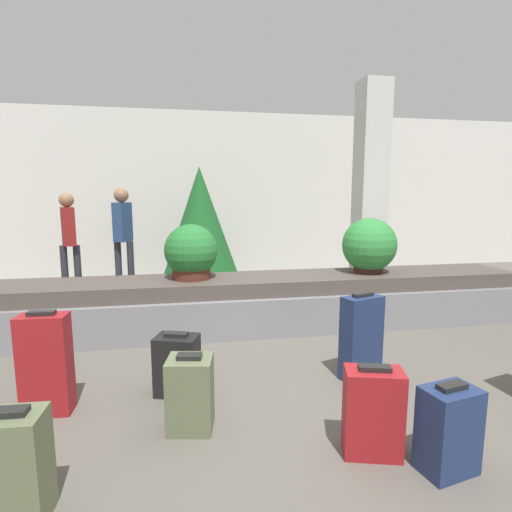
% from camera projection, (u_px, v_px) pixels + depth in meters
% --- Properties ---
extents(ground_plane, '(18.00, 18.00, 0.00)m').
position_uv_depth(ground_plane, '(288.00, 383.00, 3.36)').
color(ground_plane, '#59544C').
extents(back_wall, '(18.00, 0.06, 3.20)m').
position_uv_depth(back_wall, '(224.00, 194.00, 8.08)').
color(back_wall, silver).
rests_on(back_wall, ground_plane).
extents(carousel, '(6.77, 0.91, 0.61)m').
position_uv_depth(carousel, '(256.00, 303.00, 4.76)').
color(carousel, gray).
rests_on(carousel, ground_plane).
extents(pillar, '(0.41, 0.41, 3.20)m').
position_uv_depth(pillar, '(370.00, 193.00, 5.93)').
color(pillar, silver).
rests_on(pillar, ground_plane).
extents(suitcase_0, '(0.38, 0.27, 0.76)m').
position_uv_depth(suitcase_0, '(361.00, 338.00, 3.40)').
color(suitcase_0, navy).
rests_on(suitcase_0, ground_plane).
extents(suitcase_1, '(0.38, 0.32, 0.51)m').
position_uv_depth(suitcase_1, '(177.00, 365.00, 3.15)').
color(suitcase_1, black).
rests_on(suitcase_1, ground_plane).
extents(suitcase_2, '(0.34, 0.30, 0.53)m').
position_uv_depth(suitcase_2, '(190.00, 393.00, 2.67)').
color(suitcase_2, '#5B6647').
rests_on(suitcase_2, ground_plane).
extents(suitcase_3, '(0.34, 0.20, 0.76)m').
position_uv_depth(suitcase_3, '(46.00, 364.00, 2.86)').
color(suitcase_3, maroon).
rests_on(suitcase_3, ground_plane).
extents(suitcase_4, '(0.30, 0.24, 0.58)m').
position_uv_depth(suitcase_4, '(15.00, 468.00, 1.91)').
color(suitcase_4, '#5B6647').
rests_on(suitcase_4, ground_plane).
extents(suitcase_6, '(0.38, 0.29, 0.57)m').
position_uv_depth(suitcase_6, '(373.00, 412.00, 2.41)').
color(suitcase_6, maroon).
rests_on(suitcase_6, ground_plane).
extents(suitcase_8, '(0.35, 0.27, 0.53)m').
position_uv_depth(suitcase_8, '(448.00, 430.00, 2.26)').
color(suitcase_8, navy).
rests_on(suitcase_8, ground_plane).
extents(potted_plant_0, '(0.67, 0.67, 0.68)m').
position_uv_depth(potted_plant_0, '(369.00, 246.00, 4.95)').
color(potted_plant_0, '#381914').
rests_on(potted_plant_0, carousel).
extents(potted_plant_1, '(0.61, 0.61, 0.63)m').
position_uv_depth(potted_plant_1, '(191.00, 253.00, 4.58)').
color(potted_plant_1, '#4C2319').
rests_on(potted_plant_1, carousel).
extents(traveler_0, '(0.31, 0.36, 1.60)m').
position_uv_depth(traveler_0, '(69.00, 234.00, 6.38)').
color(traveler_0, '#282833').
rests_on(traveler_0, ground_plane).
extents(traveler_1, '(0.31, 0.37, 1.69)m').
position_uv_depth(traveler_1, '(123.00, 229.00, 6.62)').
color(traveler_1, '#282833').
rests_on(traveler_1, ground_plane).
extents(decorated_tree, '(1.31, 1.31, 2.05)m').
position_uv_depth(decorated_tree, '(200.00, 222.00, 6.91)').
color(decorated_tree, '#4C331E').
rests_on(decorated_tree, ground_plane).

